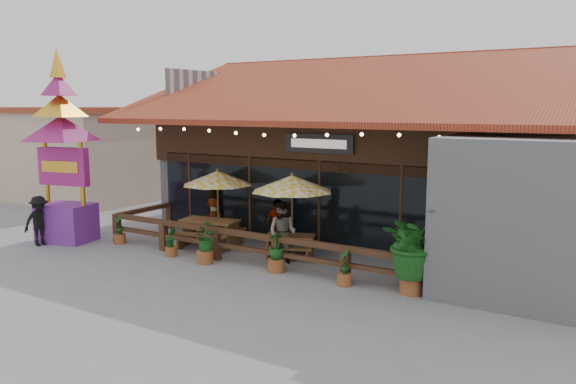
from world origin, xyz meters
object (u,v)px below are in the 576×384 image
Objects in this scene: umbrella_left at (218,178)px; picnic_table_right at (290,242)px; pedestrian at (39,221)px; thai_sign_tower at (61,134)px; tropical_plant at (413,244)px; umbrella_right at (292,184)px; picnic_table_left at (210,228)px.

picnic_table_right is at bearing -5.02° from umbrella_left.
umbrella_left reaches higher than pedestrian.
tropical_plant is at bearing 4.18° from thai_sign_tower.
thai_sign_tower is at bearing -8.44° from pedestrian.
tropical_plant is (6.78, -1.45, -0.89)m from umbrella_left.
picnic_table_right is 7.98m from thai_sign_tower.
picnic_table_right is (-0.15, 0.15, -1.70)m from umbrella_right.
umbrella_right reaches higher than picnic_table_left.
picnic_table_left is 0.96× the size of tropical_plant.
tropical_plant is at bearing -76.18° from pedestrian.
picnic_table_left is 6.86m from tropical_plant.
thai_sign_tower is 2.78m from pedestrian.
umbrella_right is 0.39× the size of thai_sign_tower.
picnic_table_left is at bearing -54.17° from pedestrian.
picnic_table_right is 1.09× the size of pedestrian.
picnic_table_right is at bearing 133.71° from umbrella_right.
picnic_table_left is at bearing -87.99° from umbrella_left.
picnic_table_right is 0.26× the size of thai_sign_tower.
thai_sign_tower reaches higher than picnic_table_left.
picnic_table_right is 7.87m from pedestrian.
thai_sign_tower is 11.37m from tropical_plant.
umbrella_left reaches higher than tropical_plant.
thai_sign_tower is (-7.27, -1.87, 1.28)m from umbrella_right.
tropical_plant reaches higher than picnic_table_left.
umbrella_left is at bearing 167.90° from tropical_plant.
umbrella_left is 5.08m from thai_sign_tower.
umbrella_left is at bearing -50.20° from pedestrian.
picnic_table_left reaches higher than picnic_table_right.
thai_sign_tower is at bearing -164.17° from picnic_table_right.
thai_sign_tower is (-4.35, -1.83, 2.86)m from picnic_table_left.
umbrella_left is 1.43× the size of picnic_table_left.
umbrella_right is (2.93, -0.40, 0.08)m from umbrella_left.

